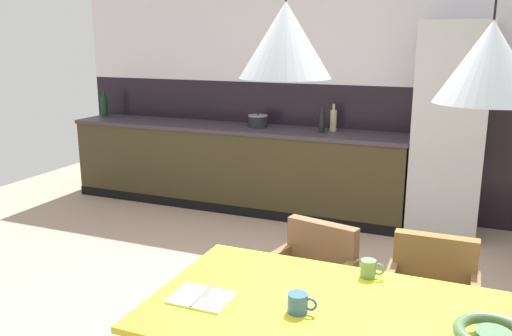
# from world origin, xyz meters

# --- Properties ---
(back_wall_splashback_dark) EXTENTS (6.87, 0.12, 1.37)m
(back_wall_splashback_dark) POSITION_xyz_m (0.00, 2.83, 0.68)
(back_wall_splashback_dark) COLOR black
(back_wall_splashback_dark) RESTS_ON ground
(back_wall_panel_upper) EXTENTS (6.87, 0.12, 1.37)m
(back_wall_panel_upper) POSITION_xyz_m (0.00, 2.83, 2.05)
(back_wall_panel_upper) COLOR silver
(back_wall_panel_upper) RESTS_ON back_wall_splashback_dark
(kitchen_counter) EXTENTS (3.81, 0.63, 0.91)m
(kitchen_counter) POSITION_xyz_m (-1.39, 2.47, 0.45)
(kitchen_counter) COLOR #362E19
(kitchen_counter) RESTS_ON ground
(refrigerator_column) EXTENTS (0.63, 0.60, 2.00)m
(refrigerator_column) POSITION_xyz_m (0.83, 2.47, 1.00)
(refrigerator_column) COLOR #ADAFB2
(refrigerator_column) RESTS_ON ground
(dining_table) EXTENTS (1.82, 0.92, 0.75)m
(dining_table) POSITION_xyz_m (0.72, -0.77, 0.71)
(dining_table) COLOR yellow
(dining_table) RESTS_ON ground
(armchair_by_stool) EXTENTS (0.49, 0.47, 0.77)m
(armchair_by_stool) POSITION_xyz_m (0.91, 0.11, 0.50)
(armchair_by_stool) COLOR brown
(armchair_by_stool) RESTS_ON ground
(armchair_facing_counter) EXTENTS (0.57, 0.56, 0.75)m
(armchair_facing_counter) POSITION_xyz_m (0.22, 0.12, 0.48)
(armchair_facing_counter) COLOR brown
(armchair_facing_counter) RESTS_ON ground
(fruit_bowl) EXTENTS (0.28, 0.28, 0.08)m
(fruit_bowl) POSITION_xyz_m (1.19, -0.82, 0.80)
(fruit_bowl) COLOR #4C704C
(fruit_bowl) RESTS_ON dining_table
(open_book) EXTENTS (0.26, 0.20, 0.02)m
(open_book) POSITION_xyz_m (0.03, -0.89, 0.75)
(open_book) COLOR white
(open_book) RESTS_ON dining_table
(mug_glass_clear) EXTENTS (0.13, 0.09, 0.08)m
(mug_glass_clear) POSITION_xyz_m (0.45, -0.84, 0.79)
(mug_glass_clear) COLOR #335B93
(mug_glass_clear) RESTS_ON dining_table
(mug_short_terracotta) EXTENTS (0.12, 0.07, 0.08)m
(mug_short_terracotta) POSITION_xyz_m (0.65, -0.40, 0.79)
(mug_short_terracotta) COLOR #5B8456
(mug_short_terracotta) RESTS_ON dining_table
(cooking_pot) EXTENTS (0.21, 0.21, 0.15)m
(cooking_pot) POSITION_xyz_m (-1.12, 2.52, 0.97)
(cooking_pot) COLOR black
(cooking_pot) RESTS_ON kitchen_counter
(bottle_oil_tall) EXTENTS (0.07, 0.07, 0.31)m
(bottle_oil_tall) POSITION_xyz_m (-3.17, 2.55, 1.04)
(bottle_oil_tall) COLOR #0F3319
(bottle_oil_tall) RESTS_ON kitchen_counter
(bottle_spice_small) EXTENTS (0.06, 0.06, 0.27)m
(bottle_spice_small) POSITION_xyz_m (-0.39, 2.46, 1.02)
(bottle_spice_small) COLOR black
(bottle_spice_small) RESTS_ON kitchen_counter
(bottle_wine_green) EXTENTS (0.07, 0.07, 0.28)m
(bottle_wine_green) POSITION_xyz_m (-0.30, 2.59, 1.02)
(bottle_wine_green) COLOR tan
(bottle_wine_green) RESTS_ON kitchen_counter
(pendant_lamp_over_table_near) EXTENTS (0.36, 0.36, 1.00)m
(pendant_lamp_over_table_near) POSITION_xyz_m (0.35, -0.77, 1.84)
(pendant_lamp_over_table_near) COLOR black
(pendant_lamp_over_table_far) EXTENTS (0.36, 0.36, 1.06)m
(pendant_lamp_over_table_far) POSITION_xyz_m (1.08, -0.73, 1.76)
(pendant_lamp_over_table_far) COLOR black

